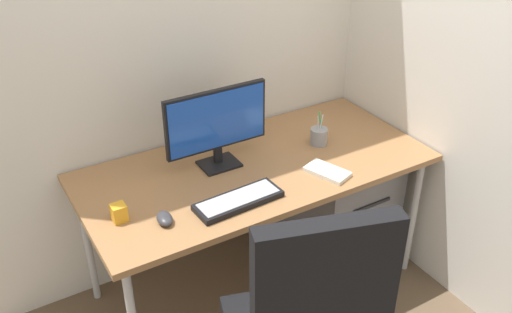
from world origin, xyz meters
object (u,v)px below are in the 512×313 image
(filing_cabinet, at_px, (336,199))
(keyboard, at_px, (238,200))
(monitor, at_px, (217,123))
(pen_holder, at_px, (319,136))
(notebook, at_px, (327,172))
(mouse, at_px, (165,218))
(desk_clamp_accessory, at_px, (119,213))

(filing_cabinet, distance_m, keyboard, 0.91)
(monitor, relative_size, keyboard, 1.28)
(pen_holder, height_order, notebook, pen_holder)
(monitor, relative_size, pen_holder, 2.89)
(monitor, distance_m, keyboard, 0.39)
(filing_cabinet, bearing_deg, pen_holder, -174.77)
(monitor, xyz_separation_m, notebook, (0.39, -0.33, -0.21))
(notebook, bearing_deg, pen_holder, 42.60)
(pen_holder, relative_size, notebook, 0.86)
(filing_cabinet, bearing_deg, keyboard, -161.26)
(mouse, distance_m, notebook, 0.79)
(notebook, bearing_deg, mouse, 157.49)
(keyboard, relative_size, mouse, 3.92)
(filing_cabinet, distance_m, pen_holder, 0.48)
(keyboard, xyz_separation_m, desk_clamp_accessory, (-0.47, 0.14, 0.02))
(filing_cabinet, relative_size, desk_clamp_accessory, 8.75)
(mouse, height_order, notebook, mouse)
(pen_holder, xyz_separation_m, desk_clamp_accessory, (-1.07, -0.10, -0.01))
(desk_clamp_accessory, bearing_deg, mouse, -35.03)
(monitor, xyz_separation_m, desk_clamp_accessory, (-0.55, -0.19, -0.18))
(pen_holder, bearing_deg, keyboard, -157.86)
(monitor, distance_m, desk_clamp_accessory, 0.61)
(filing_cabinet, xyz_separation_m, monitor, (-0.69, 0.07, 0.63))
(filing_cabinet, distance_m, monitor, 0.93)
(mouse, bearing_deg, monitor, 44.03)
(monitor, height_order, desk_clamp_accessory, monitor)
(keyboard, bearing_deg, pen_holder, 22.14)
(filing_cabinet, height_order, mouse, mouse)
(filing_cabinet, distance_m, mouse, 1.19)
(filing_cabinet, height_order, monitor, monitor)
(pen_holder, bearing_deg, notebook, -117.84)
(monitor, relative_size, desk_clamp_accessory, 6.72)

